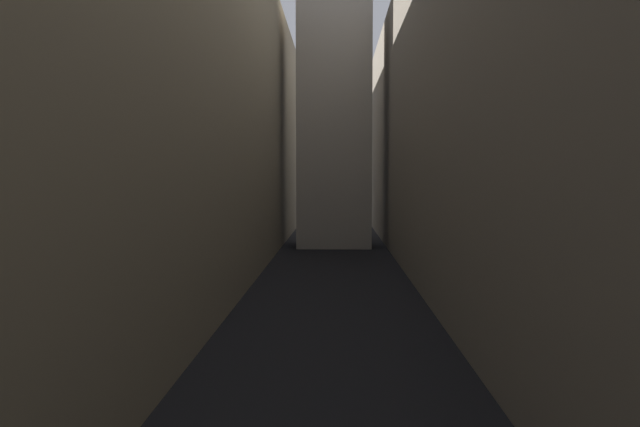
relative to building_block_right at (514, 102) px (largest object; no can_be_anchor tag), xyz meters
name	(u,v)px	position (x,y,z in m)	size (l,w,h in m)	color
ground_plane	(332,292)	(-11.85, -2.00, -12.24)	(264.00, 264.00, 0.00)	black
building_block_left	(161,98)	(-23.27, 0.00, 0.36)	(11.85, 108.00, 25.22)	gray
building_block_right	(514,102)	(0.00, 0.00, 0.00)	(12.69, 108.00, 24.49)	gray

